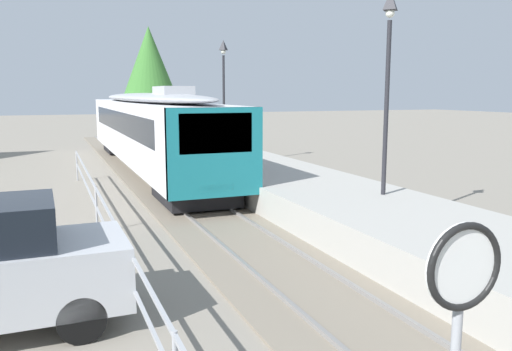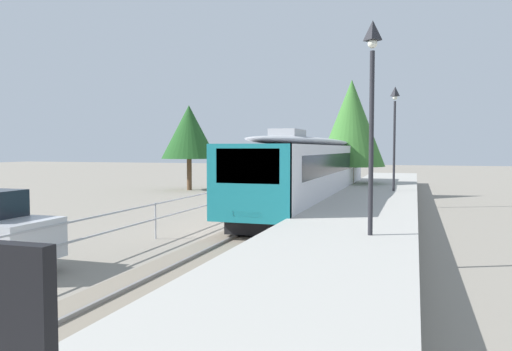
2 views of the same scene
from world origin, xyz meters
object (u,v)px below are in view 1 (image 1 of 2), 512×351
platform_lamp_far_end (224,73)px  speed_limit_sign (460,320)px  commuter_train (149,126)px  platform_lamp_mid_platform (388,55)px

platform_lamp_far_end → speed_limit_sign: size_ratio=1.91×
commuter_train → platform_lamp_mid_platform: (4.04, -12.58, 2.47)m
commuter_train → speed_limit_sign: bearing=-94.9°
commuter_train → platform_lamp_mid_platform: platform_lamp_mid_platform is taller
platform_lamp_far_end → commuter_train: bearing=-163.8°
speed_limit_sign → platform_lamp_far_end: bearing=75.5°
commuter_train → speed_limit_sign: commuter_train is taller
platform_lamp_mid_platform → speed_limit_sign: 11.18m
commuter_train → speed_limit_sign: size_ratio=7.45×
platform_lamp_mid_platform → speed_limit_sign: bearing=-122.9°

